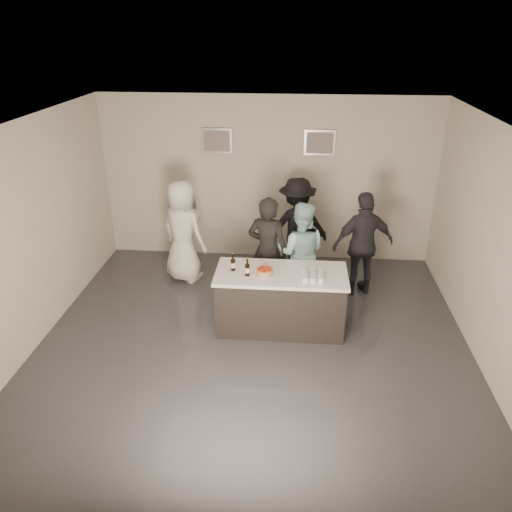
% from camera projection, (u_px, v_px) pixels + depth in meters
% --- Properties ---
extents(floor, '(6.00, 6.00, 0.00)m').
position_uv_depth(floor, '(253.00, 346.00, 6.96)').
color(floor, '#3D3D42').
rests_on(floor, ground).
extents(ceiling, '(6.00, 6.00, 0.00)m').
position_uv_depth(ceiling, '(252.00, 128.00, 5.68)').
color(ceiling, white).
extents(wall_back, '(6.00, 0.04, 3.00)m').
position_uv_depth(wall_back, '(268.00, 180.00, 9.03)').
color(wall_back, beige).
rests_on(wall_back, ground).
extents(wall_front, '(6.00, 0.04, 3.00)m').
position_uv_depth(wall_front, '(215.00, 417.00, 3.62)').
color(wall_front, beige).
rests_on(wall_front, ground).
extents(wall_left, '(0.04, 6.00, 3.00)m').
position_uv_depth(wall_left, '(26.00, 240.00, 6.55)').
color(wall_left, beige).
rests_on(wall_left, ground).
extents(wall_right, '(0.04, 6.00, 3.00)m').
position_uv_depth(wall_right, '(497.00, 256.00, 6.10)').
color(wall_right, beige).
rests_on(wall_right, ground).
extents(picture_left, '(0.54, 0.04, 0.44)m').
position_uv_depth(picture_left, '(217.00, 141.00, 8.77)').
color(picture_left, '#B2B2B7').
rests_on(picture_left, wall_back).
extents(picture_right, '(0.54, 0.04, 0.44)m').
position_uv_depth(picture_right, '(320.00, 143.00, 8.63)').
color(picture_right, '#B2B2B7').
rests_on(picture_right, wall_back).
extents(bar_counter, '(1.86, 0.86, 0.90)m').
position_uv_depth(bar_counter, '(281.00, 300.00, 7.21)').
color(bar_counter, white).
rests_on(bar_counter, ground).
extents(cake, '(0.22, 0.22, 0.07)m').
position_uv_depth(cake, '(265.00, 272.00, 6.95)').
color(cake, orange).
rests_on(cake, bar_counter).
extents(beer_bottle_a, '(0.07, 0.07, 0.26)m').
position_uv_depth(beer_bottle_a, '(233.00, 262.00, 7.02)').
color(beer_bottle_a, black).
rests_on(beer_bottle_a, bar_counter).
extents(beer_bottle_b, '(0.07, 0.07, 0.26)m').
position_uv_depth(beer_bottle_b, '(247.00, 267.00, 6.88)').
color(beer_bottle_b, black).
rests_on(beer_bottle_b, bar_counter).
extents(tumbler_cluster, '(0.30, 0.40, 0.08)m').
position_uv_depth(tumbler_cluster, '(313.00, 275.00, 6.87)').
color(tumbler_cluster, orange).
rests_on(tumbler_cluster, bar_counter).
extents(candles, '(0.24, 0.08, 0.01)m').
position_uv_depth(candles, '(261.00, 280.00, 6.80)').
color(candles, pink).
rests_on(candles, bar_counter).
extents(person_main_black, '(0.72, 0.55, 1.75)m').
position_uv_depth(person_main_black, '(268.00, 251.00, 7.75)').
color(person_main_black, black).
rests_on(person_main_black, ground).
extents(person_main_blue, '(0.85, 0.69, 1.65)m').
position_uv_depth(person_main_blue, '(300.00, 252.00, 7.80)').
color(person_main_blue, '#AADDDE').
rests_on(person_main_blue, ground).
extents(person_guest_left, '(1.03, 0.93, 1.76)m').
position_uv_depth(person_guest_left, '(183.00, 231.00, 8.43)').
color(person_guest_left, white).
rests_on(person_guest_left, ground).
extents(person_guest_right, '(1.10, 0.71, 1.74)m').
position_uv_depth(person_guest_right, '(363.00, 244.00, 7.98)').
color(person_guest_right, '#2D2B33').
rests_on(person_guest_right, ground).
extents(person_guest_back, '(1.24, 0.88, 1.73)m').
position_uv_depth(person_guest_back, '(296.00, 226.00, 8.69)').
color(person_guest_back, black).
rests_on(person_guest_back, ground).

